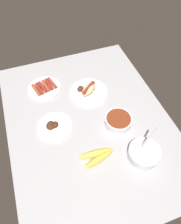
{
  "coord_description": "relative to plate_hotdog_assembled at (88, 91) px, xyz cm",
  "views": [
    {
      "loc": [
        -64.78,
        21.88,
        99.43
      ],
      "look_at": [
        3.56,
        -2.31,
        3.0
      ],
      "focal_mm": 34.03,
      "sensor_mm": 36.0,
      "label": 1
    }
  ],
  "objects": [
    {
      "name": "bowl_coleslaw",
      "position": [
        -50.09,
        -12.02,
        1.33
      ],
      "size": [
        15.94,
        15.94,
        14.93
      ],
      "color": "silver",
      "rests_on": "ground_plane"
    },
    {
      "name": "banana_bunch",
      "position": [
        -43.22,
        10.23,
        0.16
      ],
      "size": [
        9.63,
        18.39,
        3.95
      ],
      "color": "gold",
      "rests_on": "ground_plane"
    },
    {
      "name": "ground_plane",
      "position": [
        -20.59,
        6.81,
        -3.24
      ],
      "size": [
        120.0,
        90.0,
        3.0
      ],
      "primitive_type": "cube",
      "color": "#B2B2B7"
    },
    {
      "name": "plate_hotdog_assembled",
      "position": [
        0.0,
        0.0,
        0.0
      ],
      "size": [
        23.25,
        23.25,
        5.61
      ],
      "color": "white",
      "rests_on": "ground_plane"
    },
    {
      "name": "bowl_chili",
      "position": [
        -27.61,
        -8.08,
        1.0
      ],
      "size": [
        15.04,
        15.04,
        5.01
      ],
      "color": "white",
      "rests_on": "ground_plane"
    },
    {
      "name": "plate_sausages",
      "position": [
        12.57,
        25.11,
        -0.69
      ],
      "size": [
        20.53,
        20.53,
        3.03
      ],
      "color": "white",
      "rests_on": "ground_plane"
    },
    {
      "name": "plate_grilled_meat",
      "position": [
        -18.14,
        26.13,
        -0.84
      ],
      "size": [
        19.52,
        19.52,
        3.95
      ],
      "color": "white",
      "rests_on": "ground_plane"
    }
  ]
}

